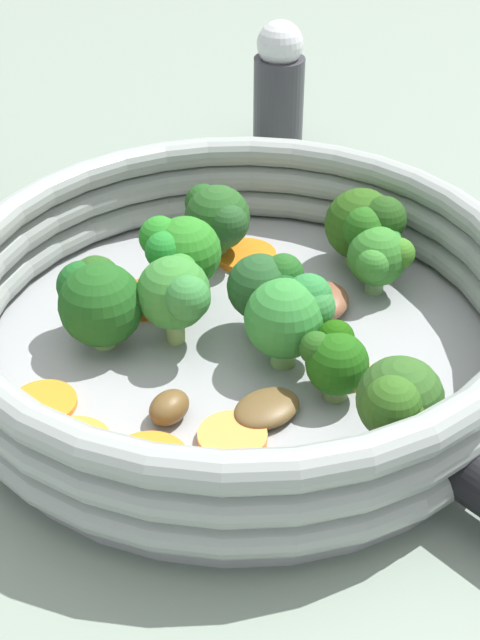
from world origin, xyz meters
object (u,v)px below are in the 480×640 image
at_px(carrot_slice_4, 191,476).
at_px(broccoli_floret_4, 267,286).
at_px(broccoli_floret_1, 335,359).
at_px(broccoli_floret_8, 217,217).
at_px(carrot_slice_3, 72,447).
at_px(broccoli_floret_5, 380,256).
at_px(carrot_slice_0, 148,463).
at_px(carrot_slice_6, 246,256).
at_px(mushroom_piece_0, 169,407).
at_px(mushroom_piece_2, 267,408).
at_px(carrot_slice_5, 345,373).
at_px(broccoli_floret_2, 97,299).
at_px(carrot_slice_2, 43,403).
at_px(broccoli_floret_6, 292,315).
at_px(salt_shaker, 279,88).
at_px(carrot_slice_1, 222,437).
at_px(broccoli_floret_3, 176,296).
at_px(broccoli_floret_9, 365,225).
at_px(broccoli_floret_0, 398,405).
at_px(broccoli_floret_7, 178,251).
at_px(skillet, 240,350).
at_px(mushroom_piece_1, 325,301).
at_px(carrot_slice_7, 145,299).

bearing_deg(carrot_slice_4, broccoli_floret_4, 74.88).
xyz_separation_m(broccoli_floret_1, broccoli_floret_8, (-0.07, 0.13, 0.01)).
distance_m(carrot_slice_3, broccoli_floret_5, 0.21).
distance_m(carrot_slice_0, carrot_slice_6, 0.19).
distance_m(mushroom_piece_0, mushroom_piece_2, 0.05).
relative_size(carrot_slice_5, broccoli_floret_2, 0.56).
relative_size(broccoli_floret_1, mushroom_piece_2, 1.06).
distance_m(carrot_slice_2, carrot_slice_3, 0.04).
height_order(broccoli_floret_6, salt_shaker, salt_shaker).
relative_size(carrot_slice_1, broccoli_floret_1, 0.89).
distance_m(broccoli_floret_6, mushroom_piece_0, 0.08).
height_order(broccoli_floret_3, broccoli_floret_9, same).
xyz_separation_m(carrot_slice_2, broccoli_floret_0, (0.17, -0.03, 0.03)).
bearing_deg(carrot_slice_0, broccoli_floret_0, 5.66).
bearing_deg(broccoli_floret_7, carrot_slice_0, -90.56).
relative_size(carrot_slice_6, broccoli_floret_9, 0.73).
bearing_deg(carrot_slice_0, broccoli_floret_6, 51.46).
bearing_deg(broccoli_floret_5, skillet, -145.85).
relative_size(broccoli_floret_1, broccoli_floret_5, 0.90).
relative_size(carrot_slice_6, broccoli_floret_6, 0.75).
height_order(broccoli_floret_5, broccoli_floret_6, broccoli_floret_6).
height_order(carrot_slice_6, mushroom_piece_1, mushroom_piece_1).
bearing_deg(broccoli_floret_8, broccoli_floret_0, -61.84).
bearing_deg(carrot_slice_7, carrot_slice_4, -74.20).
bearing_deg(broccoli_floret_7, broccoli_floret_9, 21.04).
bearing_deg(broccoli_floret_9, mushroom_piece_2, -111.64).
height_order(carrot_slice_5, broccoli_floret_7, broccoli_floret_7).
xyz_separation_m(broccoli_floret_3, broccoli_floret_8, (0.02, 0.09, -0.00)).
height_order(carrot_slice_2, mushroom_piece_2, mushroom_piece_2).
bearing_deg(broccoli_floret_5, carrot_slice_1, -122.38).
bearing_deg(salt_shaker, broccoli_floret_8, -100.68).
height_order(broccoli_floret_8, mushroom_piece_1, broccoli_floret_8).
bearing_deg(broccoli_floret_5, carrot_slice_6, 157.08).
distance_m(broccoli_floret_1, broccoli_floret_3, 0.09).
distance_m(skillet, broccoli_floret_8, 0.10).
relative_size(carrot_slice_0, carrot_slice_2, 1.12).
bearing_deg(carrot_slice_3, broccoli_floret_6, 35.80).
bearing_deg(carrot_slice_3, carrot_slice_1, 8.47).
height_order(broccoli_floret_0, broccoli_floret_4, broccoli_floret_0).
relative_size(carrot_slice_5, broccoli_floret_8, 0.60).
bearing_deg(broccoli_floret_4, carrot_slice_6, 100.45).
distance_m(carrot_slice_3, broccoli_floret_9, 0.22).
bearing_deg(carrot_slice_0, mushroom_piece_2, 34.99).
xyz_separation_m(carrot_slice_5, carrot_slice_6, (-0.06, 0.11, 0.00)).
bearing_deg(broccoli_floret_5, broccoli_floret_7, -172.67).
relative_size(broccoli_floret_3, broccoli_floret_6, 1.03).
height_order(broccoli_floret_9, mushroom_piece_2, broccoli_floret_9).
xyz_separation_m(skillet, carrot_slice_7, (-0.06, 0.04, 0.01)).
bearing_deg(carrot_slice_0, carrot_slice_4, -21.31).
xyz_separation_m(broccoli_floret_7, mushroom_piece_0, (0.00, -0.10, -0.03)).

